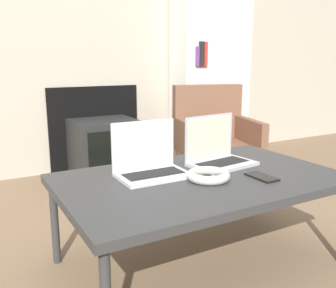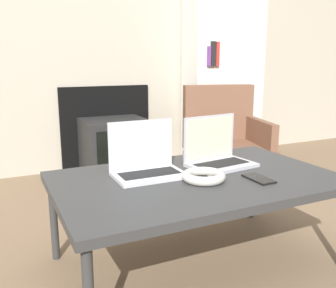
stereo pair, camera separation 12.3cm
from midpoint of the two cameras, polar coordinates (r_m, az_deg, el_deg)
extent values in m
cube|color=#B7AD99|center=(3.32, -15.01, 18.55)|extent=(7.00, 0.06, 2.60)
cube|color=black|center=(3.34, -12.13, 2.43)|extent=(0.79, 0.03, 0.72)
cube|color=#333333|center=(1.68, 2.93, -5.55)|extent=(1.24, 0.76, 0.04)
cylinder|color=#333333|center=(1.86, -18.73, -11.41)|extent=(0.04, 0.04, 0.39)
cylinder|color=#333333|center=(2.33, 10.49, -6.03)|extent=(0.04, 0.04, 0.39)
cube|color=silver|center=(1.66, -4.36, -4.81)|extent=(0.31, 0.21, 0.02)
cube|color=black|center=(1.66, -4.36, -4.52)|extent=(0.26, 0.12, 0.00)
cube|color=silver|center=(1.72, -5.80, -0.13)|extent=(0.31, 0.01, 0.22)
cube|color=white|center=(1.71, -5.74, -0.16)|extent=(0.28, 0.01, 0.20)
cube|color=#B2B2B7|center=(1.84, 6.40, -3.07)|extent=(0.33, 0.24, 0.02)
cube|color=black|center=(1.84, 6.41, -2.80)|extent=(0.27, 0.15, 0.00)
cube|color=#B2B2B7|center=(1.89, 4.45, 1.06)|extent=(0.31, 0.05, 0.22)
cube|color=beige|center=(1.88, 4.53, 1.04)|extent=(0.28, 0.04, 0.20)
torus|color=beige|center=(1.62, 4.07, -4.80)|extent=(0.19, 0.19, 0.04)
cube|color=black|center=(1.68, 12.07, -4.93)|extent=(0.08, 0.15, 0.01)
cube|color=black|center=(3.14, -10.73, -0.53)|extent=(0.51, 0.46, 0.46)
cube|color=black|center=(2.93, -9.27, -1.43)|extent=(0.42, 0.01, 0.36)
cube|color=brown|center=(3.09, 6.43, -0.78)|extent=(0.74, 0.75, 0.08)
cube|color=brown|center=(3.28, 4.92, 4.91)|extent=(0.61, 0.25, 0.47)
cube|color=brown|center=(2.97, 1.61, 1.53)|extent=(0.20, 0.56, 0.20)
cube|color=brown|center=(3.17, 11.09, 1.98)|extent=(0.20, 0.56, 0.20)
cylinder|color=#4C3828|center=(2.78, 5.26, -5.08)|extent=(0.04, 0.04, 0.18)
cylinder|color=#4C3828|center=(3.08, 13.02, -3.58)|extent=(0.04, 0.04, 0.18)
cylinder|color=#4C3828|center=(3.20, -0.01, -2.63)|extent=(0.04, 0.04, 0.18)
cylinder|color=#4C3828|center=(3.47, 7.27, -1.54)|extent=(0.04, 0.04, 0.18)
cube|color=silver|center=(3.64, 5.51, 10.52)|extent=(0.73, 0.30, 1.61)
cube|color=#6B387F|center=(3.35, 3.44, 13.20)|extent=(0.03, 0.02, 0.17)
cube|color=black|center=(3.38, 4.06, 13.55)|extent=(0.04, 0.02, 0.21)
cube|color=#B22D28|center=(3.40, 4.68, 13.50)|extent=(0.03, 0.02, 0.21)
camera|label=1|loc=(0.06, -91.86, -0.42)|focal=40.00mm
camera|label=2|loc=(0.06, 88.14, 0.42)|focal=40.00mm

